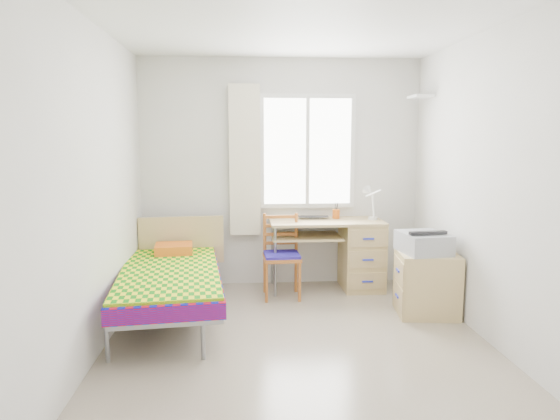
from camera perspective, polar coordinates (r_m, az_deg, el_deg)
The scene contains 17 objects.
floor at distance 4.36m, azimuth 2.01°, elevation -14.77°, with size 3.50×3.50×0.00m, color #BCAD93.
ceiling at distance 4.12m, azimuth 2.21°, elevation 20.78°, with size 3.50×3.50×0.00m, color white.
wall_back at distance 5.77m, azimuth 0.14°, elevation 4.21°, with size 3.20×3.20×0.00m, color silver.
wall_left at distance 4.17m, azimuth -20.31°, elevation 2.15°, with size 3.50×3.50×0.00m, color silver.
wall_right at distance 4.51m, azimuth 22.77°, elevation 2.44°, with size 3.50×3.50×0.00m, color silver.
window at distance 5.77m, azimuth 3.15°, elevation 6.68°, with size 1.10×0.04×1.30m.
curtain at distance 5.68m, azimuth -4.05°, elevation 5.64°, with size 0.35×0.05×1.70m, color white.
floating_shelf at distance 5.75m, azimuth 15.77°, elevation 12.37°, with size 0.20×0.32×0.03m, color white.
bed at distance 4.87m, azimuth -12.33°, elevation -7.40°, with size 1.10×2.03×0.84m.
desk at distance 5.75m, azimuth 8.61°, elevation -4.69°, with size 1.26×0.58×0.79m.
chair at distance 5.40m, azimuth 0.24°, elevation -4.62°, with size 0.40×0.40×0.90m.
cabinet at distance 5.09m, azimuth 16.39°, elevation -8.06°, with size 0.62×0.56×0.61m.
printer at distance 5.00m, azimuth 16.08°, elevation -3.55°, with size 0.46×0.52×0.20m.
laptop at distance 5.67m, azimuth 3.87°, elevation -0.93°, with size 0.35×0.22×0.03m, color black.
pen_cup at distance 5.75m, azimuth 6.43°, elevation -0.46°, with size 0.08×0.08×0.10m, color orange.
task_lamp at distance 5.58m, azimuth 10.32°, elevation 1.28°, with size 0.22×0.32×0.40m.
book at distance 5.60m, azimuth 3.77°, elevation -3.27°, with size 0.17×0.24×0.02m, color gray.
Camera 1 is at (-0.45, -3.99, 1.71)m, focal length 32.00 mm.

